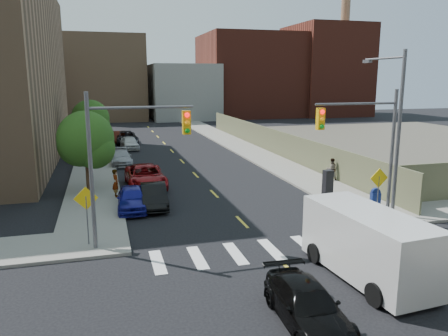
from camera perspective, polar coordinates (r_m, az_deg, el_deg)
ground at (r=16.67m, az=11.19°, el=-15.46°), size 160.00×160.00×0.00m
sidewalk_nw at (r=55.18m, az=-16.36°, el=3.42°), size 3.50×73.00×0.15m
sidewalk_ne at (r=57.09m, az=-0.59°, el=4.15°), size 3.50×73.00×0.15m
fence_north at (r=44.80m, az=6.20°, el=3.53°), size 0.12×44.00×2.50m
gravel_lot at (r=56.02m, az=23.17°, el=3.02°), size 36.00×42.00×0.06m
bg_bldg_west at (r=84.53m, az=-26.27°, el=9.44°), size 14.00×18.00×12.00m
bg_bldg_midwest at (r=85.17m, az=-15.29°, el=11.24°), size 14.00×16.00×15.00m
bg_bldg_center at (r=84.53m, az=-5.52°, el=9.89°), size 12.00×16.00×10.00m
bg_bldg_east at (r=89.94m, az=3.21°, el=11.95°), size 18.00×18.00×16.00m
bg_bldg_fareast at (r=94.53m, az=13.06°, el=12.26°), size 14.00×16.00×18.00m
smokestack at (r=96.70m, az=15.36°, el=15.10°), size 1.80×1.80×28.00m
signal_nw at (r=19.42m, az=-12.68°, el=2.46°), size 4.59×0.30×7.00m
signal_ne at (r=23.30m, az=18.22°, el=3.65°), size 4.59×0.30×7.00m
streetlight_ne at (r=25.23m, az=21.40°, el=5.59°), size 0.25×3.70×9.00m
warn_sign_nw at (r=20.45m, az=-17.54°, el=-4.63°), size 1.06×0.06×2.83m
warn_sign_ne at (r=24.83m, az=19.55°, el=-1.92°), size 1.06×0.06×2.83m
warn_sign_midwest at (r=33.64m, az=-16.90°, el=1.67°), size 1.06×0.06×2.83m
tree_west_near at (r=29.51m, az=-17.60°, el=3.21°), size 3.66×3.64×5.52m
tree_west_far at (r=44.41m, az=-17.04°, el=5.91°), size 3.66×3.64×5.52m
parked_car_blue at (r=25.91m, az=-11.94°, el=-3.90°), size 1.85×4.18×1.40m
parked_car_black at (r=26.28m, az=-9.15°, el=-3.60°), size 1.65×4.25×1.38m
parked_car_red at (r=31.06m, az=-10.22°, el=-1.09°), size 2.68×5.66×1.56m
parked_car_silver at (r=39.70m, az=-13.33°, el=1.36°), size 1.94×4.53×1.30m
parked_car_white at (r=48.10m, az=-12.23°, el=3.24°), size 2.03×4.30×1.42m
parked_car_maroon at (r=53.26m, az=-13.56°, el=3.94°), size 1.72×4.20×1.36m
parked_car_grey at (r=52.32m, az=-12.64°, el=3.90°), size 2.63×5.33×1.45m
black_sedan at (r=14.42m, az=10.79°, el=-17.19°), size 1.93×4.41×1.26m
cargo_van at (r=17.80m, az=17.89°, el=-9.12°), size 2.80×5.97×2.66m
mailbox at (r=26.53m, az=19.15°, el=-3.82°), size 0.56×0.47×1.24m
payphone at (r=27.71m, az=13.38°, el=-2.15°), size 0.59×0.49×1.85m
pedestrian_west at (r=28.42m, az=-13.95°, el=-1.91°), size 0.52×0.71×1.78m
pedestrian_east at (r=33.11m, az=13.88°, el=-0.14°), size 0.87×0.73×1.62m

